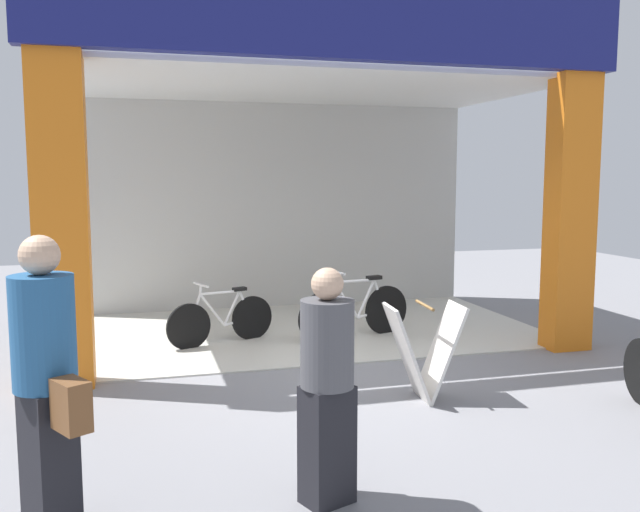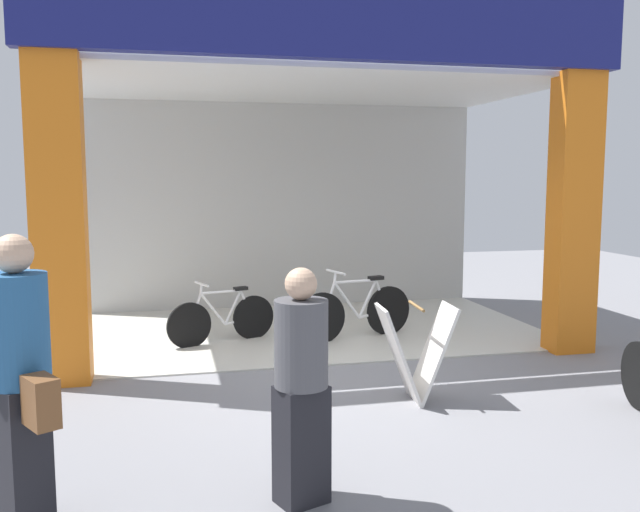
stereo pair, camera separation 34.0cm
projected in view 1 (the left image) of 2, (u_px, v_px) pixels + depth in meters
The scene contains 7 objects.
ground_plane at pixel (341, 365), 7.68m from camera, with size 20.76×20.76×0.00m, color gray.
shop_facade at pixel (302, 169), 9.20m from camera, with size 6.58×3.97×4.18m.
bicycle_inside_0 at pixel (355, 311), 8.89m from camera, with size 1.64×0.56×0.93m.
bicycle_inside_1 at pixel (222, 320), 8.59m from camera, with size 1.40×0.56×0.81m.
sandwich_board_sign at pixel (424, 352), 6.46m from camera, with size 0.75×0.52×0.94m.
pedestrian_0 at pixel (327, 384), 4.36m from camera, with size 0.45×0.45×1.56m.
pedestrian_1 at pixel (47, 382), 3.93m from camera, with size 0.53×0.66×1.81m.
Camera 1 is at (-2.20, -7.15, 2.14)m, focal length 37.85 mm.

